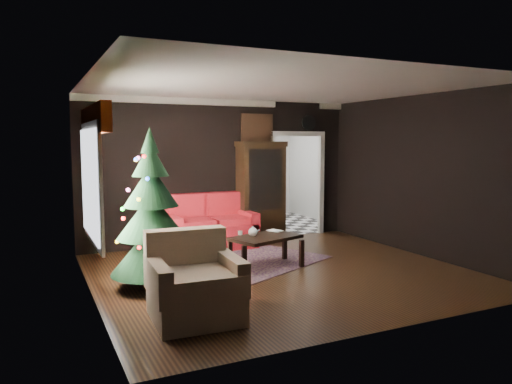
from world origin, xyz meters
name	(u,v)px	position (x,y,z in m)	size (l,w,h in m)	color
floor	(281,272)	(0.00, 0.00, 0.00)	(5.50, 5.50, 0.00)	black
ceiling	(282,86)	(0.00, 0.00, 2.80)	(5.50, 5.50, 0.00)	white
wall_back	(221,172)	(0.00, 2.50, 1.40)	(5.50, 5.50, 0.00)	black
wall_front	(396,199)	(0.00, -2.50, 1.40)	(5.50, 5.50, 0.00)	black
wall_left	(89,189)	(-2.75, 0.00, 1.40)	(5.50, 5.50, 0.00)	black
wall_right	(421,176)	(2.75, 0.00, 1.40)	(5.50, 5.50, 0.00)	black
doorway	(296,186)	(1.70, 2.50, 1.05)	(1.10, 0.10, 2.10)	white
left_window	(90,183)	(-2.71, 0.20, 1.45)	(0.05, 1.60, 1.40)	white
valance	(95,120)	(-2.63, 0.20, 2.27)	(0.12, 2.10, 0.35)	#8D2C07
kitchen_floor	(265,224)	(1.70, 4.00, 0.00)	(3.00, 3.00, 0.00)	white
kitchen_window	(241,152)	(1.70, 5.45, 1.70)	(0.70, 0.06, 0.70)	white
rug	(246,262)	(-0.23, 0.79, 0.01)	(2.48, 1.80, 0.01)	#402C36
loveseat	(210,222)	(-0.40, 2.05, 0.50)	(1.70, 0.90, 1.00)	maroon
curio_cabinet	(261,194)	(0.75, 2.27, 0.95)	(0.90, 0.45, 1.90)	black
floor_lamp	(151,211)	(-1.58, 1.70, 0.83)	(0.29, 0.29, 1.70)	#282828
christmas_tree	(151,212)	(-1.96, 0.04, 1.05)	(1.12, 1.12, 2.13)	#123218
armchair	(195,279)	(-1.80, -1.32, 0.46)	(1.00, 1.00, 1.02)	#C4AD89
coffee_table	(266,251)	(-0.06, 0.40, 0.26)	(1.08, 0.65, 0.49)	black
teapot	(253,232)	(-0.27, 0.45, 0.58)	(0.16, 0.16, 0.15)	white
cup_a	(240,233)	(-0.39, 0.66, 0.53)	(0.07, 0.07, 0.06)	white
cup_b	(253,233)	(-0.21, 0.55, 0.52)	(0.06, 0.06, 0.05)	white
book	(271,225)	(0.17, 0.66, 0.62)	(0.18, 0.02, 0.24)	gray
wall_clock	(308,123)	(1.95, 2.45, 2.38)	(0.32, 0.32, 0.06)	white
painting	(257,128)	(0.75, 2.46, 2.25)	(0.62, 0.05, 0.52)	#AF8140
kitchen_counter	(245,200)	(1.70, 5.20, 0.45)	(1.80, 0.60, 0.90)	white
kitchen_table	(259,211)	(1.40, 3.70, 0.38)	(0.70, 0.70, 0.75)	brown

